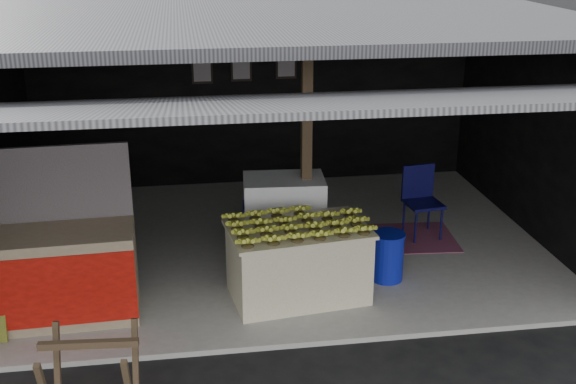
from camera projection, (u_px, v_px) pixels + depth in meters
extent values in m
plane|color=black|center=(308.00, 347.00, 7.24)|extent=(80.00, 80.00, 0.00)
cube|color=gray|center=(275.00, 243.00, 9.55)|extent=(7.00, 5.00, 0.06)
cube|color=black|center=(254.00, 93.00, 11.36)|extent=(7.00, 0.15, 2.90)
cube|color=black|center=(537.00, 125.00, 9.53)|extent=(0.15, 5.00, 2.90)
cube|color=#232326|center=(274.00, 17.00, 8.54)|extent=(7.20, 5.20, 0.12)
cube|color=#232326|center=(334.00, 102.00, 5.42)|extent=(7.40, 2.47, 0.48)
cube|color=#4C3926|center=(306.00, 150.00, 8.53)|extent=(0.12, 0.12, 2.85)
cube|color=silver|center=(298.00, 264.00, 7.99)|extent=(1.56, 1.05, 0.80)
cube|color=silver|center=(298.00, 229.00, 7.85)|extent=(1.62, 1.12, 0.04)
cube|color=white|center=(284.00, 220.00, 8.83)|extent=(1.01, 0.71, 1.08)
cube|color=navy|center=(288.00, 226.00, 8.51)|extent=(0.75, 0.07, 0.32)
cube|color=#B21414|center=(288.00, 255.00, 8.64)|extent=(0.48, 0.05, 0.11)
cube|color=#998466|center=(52.00, 275.00, 7.53)|extent=(1.77, 0.83, 0.98)
cube|color=red|center=(46.00, 293.00, 7.17)|extent=(1.74, 0.09, 0.76)
cube|color=white|center=(45.00, 293.00, 7.16)|extent=(0.59, 0.03, 0.20)
cube|color=#1A244F|center=(47.00, 184.00, 7.52)|extent=(1.74, 0.12, 0.82)
cube|color=#4C3926|center=(57.00, 369.00, 6.16)|extent=(0.07, 0.31, 0.80)
cube|color=#4C3926|center=(136.00, 366.00, 6.21)|extent=(0.07, 0.31, 0.80)
cube|color=#4C3926|center=(88.00, 344.00, 5.88)|extent=(0.81, 0.12, 0.06)
cylinder|color=#0D1999|center=(387.00, 257.00, 8.43)|extent=(0.38, 0.38, 0.55)
cylinder|color=#0B0B3D|center=(415.00, 227.00, 9.39)|extent=(0.03, 0.03, 0.47)
cylinder|color=#0B0B3D|center=(441.00, 224.00, 9.48)|extent=(0.03, 0.03, 0.47)
cylinder|color=#0B0B3D|center=(404.00, 217.00, 9.72)|extent=(0.03, 0.03, 0.47)
cylinder|color=#0B0B3D|center=(429.00, 214.00, 9.82)|extent=(0.03, 0.03, 0.47)
cube|color=#0B0B3D|center=(423.00, 204.00, 9.52)|extent=(0.50, 0.50, 0.04)
cube|color=#0B0B3D|center=(418.00, 182.00, 9.62)|extent=(0.45, 0.09, 0.48)
cube|color=#70184A|center=(398.00, 238.00, 9.62)|extent=(1.57, 1.11, 0.01)
cube|color=black|center=(202.00, 70.00, 11.02)|extent=(0.32, 0.03, 0.42)
cube|color=#4C4C59|center=(202.00, 70.00, 11.00)|extent=(0.26, 0.02, 0.34)
cube|color=black|center=(241.00, 68.00, 11.09)|extent=(0.32, 0.03, 0.42)
cube|color=#4C4C59|center=(241.00, 68.00, 11.07)|extent=(0.26, 0.02, 0.34)
cube|color=black|center=(286.00, 65.00, 11.18)|extent=(0.32, 0.03, 0.42)
cube|color=#4C4C59|center=(286.00, 65.00, 11.16)|extent=(0.26, 0.02, 0.34)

